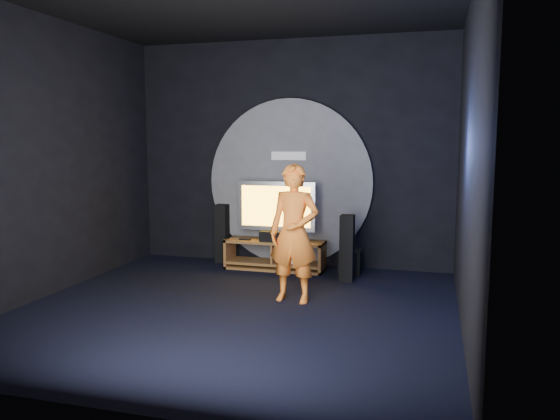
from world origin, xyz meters
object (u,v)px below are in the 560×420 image
object	(u,v)px
subwoofer	(350,262)
player	(294,233)
tower_speaker_left	(222,233)
tower_speaker_right	(347,248)
tv	(276,208)
media_console	(275,257)

from	to	relation	value
subwoofer	player	xyz separation A→B (m)	(-0.46, -1.58, 0.67)
subwoofer	tower_speaker_left	bearing A→B (deg)	174.75
tower_speaker_left	player	xyz separation A→B (m)	(1.65, -1.78, 0.37)
tower_speaker_right	tv	bearing A→B (deg)	157.60
tv	player	bearing A→B (deg)	-66.65
media_console	player	xyz separation A→B (m)	(0.68, -1.52, 0.65)
media_console	tower_speaker_left	world-z (taller)	tower_speaker_left
media_console	tower_speaker_right	xyz separation A→B (m)	(1.16, -0.41, 0.27)
tower_speaker_left	tv	bearing A→B (deg)	-10.83
subwoofer	player	world-z (taller)	player
tv	subwoofer	bearing A→B (deg)	-0.48
media_console	tower_speaker_left	xyz separation A→B (m)	(-0.97, 0.25, 0.27)
subwoofer	tower_speaker_right	bearing A→B (deg)	-87.67
tv	player	xyz separation A→B (m)	(0.69, -1.59, -0.10)
media_console	tower_speaker_right	bearing A→B (deg)	-19.63
media_console	tower_speaker_right	world-z (taller)	tower_speaker_right
media_console	tv	world-z (taller)	tv
tv	tower_speaker_right	bearing A→B (deg)	-22.40
media_console	tower_speaker_right	distance (m)	1.26
player	tower_speaker_left	bearing A→B (deg)	136.88
media_console	subwoofer	xyz separation A→B (m)	(1.14, 0.06, -0.02)
tower_speaker_left	player	distance (m)	2.45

